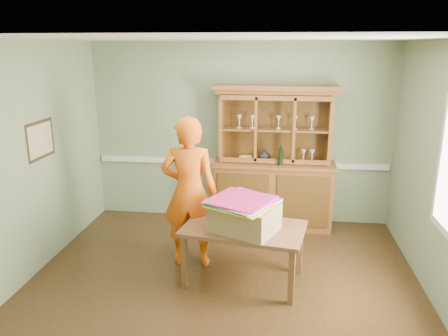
# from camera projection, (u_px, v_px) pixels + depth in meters

# --- Properties ---
(floor) EXTENTS (4.50, 4.50, 0.00)m
(floor) POSITION_uv_depth(u_px,v_px,m) (223.00, 281.00, 5.05)
(floor) COLOR #422B15
(floor) RESTS_ON ground
(ceiling) EXTENTS (4.50, 4.50, 0.00)m
(ceiling) POSITION_uv_depth(u_px,v_px,m) (223.00, 38.00, 4.32)
(ceiling) COLOR white
(ceiling) RESTS_ON wall_back
(wall_back) EXTENTS (4.50, 0.00, 4.50)m
(wall_back) POSITION_uv_depth(u_px,v_px,m) (240.00, 133.00, 6.59)
(wall_back) COLOR gray
(wall_back) RESTS_ON floor
(wall_left) EXTENTS (0.00, 4.00, 4.00)m
(wall_left) POSITION_uv_depth(u_px,v_px,m) (27.00, 162.00, 4.96)
(wall_left) COLOR gray
(wall_left) RESTS_ON floor
(wall_right) EXTENTS (0.00, 4.00, 4.00)m
(wall_right) POSITION_uv_depth(u_px,v_px,m) (444.00, 177.00, 4.40)
(wall_right) COLOR gray
(wall_right) RESTS_ON floor
(wall_front) EXTENTS (4.50, 0.00, 4.50)m
(wall_front) POSITION_uv_depth(u_px,v_px,m) (182.00, 255.00, 2.77)
(wall_front) COLOR gray
(wall_front) RESTS_ON floor
(chair_rail) EXTENTS (4.41, 0.05, 0.08)m
(chair_rail) POSITION_uv_depth(u_px,v_px,m) (240.00, 163.00, 6.69)
(chair_rail) COLOR silver
(chair_rail) RESTS_ON wall_back
(framed_map) EXTENTS (0.03, 0.60, 0.46)m
(framed_map) POSITION_uv_depth(u_px,v_px,m) (41.00, 140.00, 5.19)
(framed_map) COLOR #342415
(framed_map) RESTS_ON wall_left
(china_hutch) EXTENTS (1.78, 0.59, 2.09)m
(china_hutch) POSITION_uv_depth(u_px,v_px,m) (273.00, 178.00, 6.47)
(china_hutch) COLOR brown
(china_hutch) RESTS_ON floor
(dining_table) EXTENTS (1.45, 1.01, 0.67)m
(dining_table) POSITION_uv_depth(u_px,v_px,m) (244.00, 233.00, 4.92)
(dining_table) COLOR brown
(dining_table) RESTS_ON floor
(cardboard_box) EXTENTS (0.81, 0.74, 0.31)m
(cardboard_box) POSITION_uv_depth(u_px,v_px,m) (245.00, 217.00, 4.76)
(cardboard_box) COLOR olive
(cardboard_box) RESTS_ON dining_table
(kite_stack) EXTENTS (0.84, 0.84, 0.05)m
(kite_stack) POSITION_uv_depth(u_px,v_px,m) (242.00, 201.00, 4.73)
(kite_stack) COLOR yellow
(kite_stack) RESTS_ON cardboard_box
(person) EXTENTS (0.69, 0.47, 1.86)m
(person) POSITION_uv_depth(u_px,v_px,m) (189.00, 192.00, 5.25)
(person) COLOR orange
(person) RESTS_ON floor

